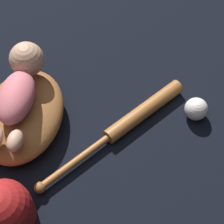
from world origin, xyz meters
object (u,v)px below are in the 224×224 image
object	(u,v)px
baseball_glove	(17,114)
baby_figure	(20,85)
baseball_bat	(131,120)
baseball_cap	(4,209)
baseball	(196,109)

from	to	relation	value
baseball_glove	baby_figure	size ratio (longest dim) A/B	1.17
baseball_bat	baseball_cap	world-z (taller)	baseball_cap
baseball_glove	baseball_cap	bearing A→B (deg)	169.89
baseball_bat	baby_figure	bearing A→B (deg)	70.68
baseball_glove	baseball	distance (m)	0.57
baseball	baseball_cap	size ratio (longest dim) A/B	0.34
baseball_glove	baseball	bearing A→B (deg)	-98.98
baseball	baseball_cap	xyz separation A→B (m)	(-0.21, 0.61, 0.03)
baseball	baseball_cap	distance (m)	0.65
baseball_cap	baseball_glove	bearing A→B (deg)	-10.11
baby_figure	baseball	xyz separation A→B (m)	(-0.12, -0.53, -0.12)
baseball	baby_figure	bearing A→B (deg)	77.03
baseball_glove	baseball_cap	world-z (taller)	baseball_cap
baseball_glove	baseball_bat	world-z (taller)	baseball_glove
baseball	baseball_glove	bearing A→B (deg)	81.02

